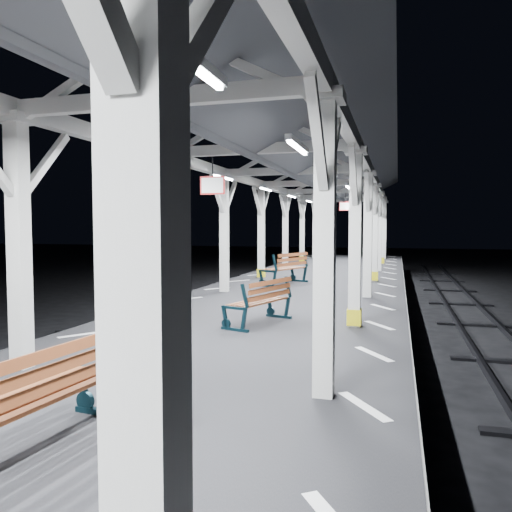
% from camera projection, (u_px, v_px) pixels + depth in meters
% --- Properties ---
extents(ground, '(120.00, 120.00, 0.00)m').
position_uv_depth(ground, '(217.00, 405.00, 8.04)').
color(ground, black).
rests_on(ground, ground).
extents(platform, '(6.00, 50.00, 1.00)m').
position_uv_depth(platform, '(217.00, 374.00, 8.01)').
color(platform, black).
rests_on(platform, ground).
extents(hazard_stripes_left, '(1.00, 48.00, 0.01)m').
position_uv_depth(hazard_stripes_left, '(84.00, 334.00, 8.65)').
color(hazard_stripes_left, silver).
rests_on(hazard_stripes_left, platform).
extents(hazard_stripes_right, '(1.00, 48.00, 0.01)m').
position_uv_depth(hazard_stripes_right, '(374.00, 354.00, 7.31)').
color(hazard_stripes_right, silver).
rests_on(hazard_stripes_right, platform).
extents(canopy, '(5.40, 49.00, 4.65)m').
position_uv_depth(canopy, '(215.00, 118.00, 7.75)').
color(canopy, beige).
rests_on(canopy, platform).
extents(bench_near, '(0.82, 1.79, 0.94)m').
position_uv_depth(bench_near, '(44.00, 394.00, 4.10)').
color(bench_near, black).
rests_on(bench_near, platform).
extents(bench_mid, '(1.04, 1.71, 0.87)m').
position_uv_depth(bench_mid, '(262.00, 300.00, 9.50)').
color(bench_mid, black).
rests_on(bench_mid, platform).
extents(bench_far, '(1.30, 2.02, 1.03)m').
position_uv_depth(bench_far, '(287.00, 268.00, 16.01)').
color(bench_far, black).
rests_on(bench_far, platform).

